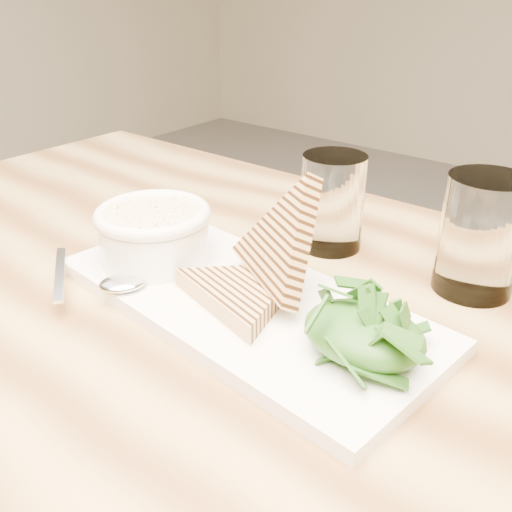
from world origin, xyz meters
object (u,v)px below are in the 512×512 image
Objects in this scene: platter at (243,302)px; table_top at (195,346)px; soup_bowl at (155,240)px; glass_far at (480,235)px; glass_near at (332,202)px.

table_top is at bearing -103.14° from platter.
platter is 0.13m from soup_bowl.
glass_far is at bearing 53.55° from table_top.
soup_bowl is 0.34m from glass_far.
platter is at bearing -131.83° from glass_far.
soup_bowl is at bearing 153.48° from table_top.
soup_bowl is (-0.12, -0.00, 0.03)m from platter.
platter is at bearing 76.86° from table_top.
table_top is 10.69× the size of soup_bowl.
soup_bowl is 0.95× the size of glass_far.
table_top is at bearing -90.84° from glass_near.
glass_near is 0.17m from glass_far.
glass_near is 0.92× the size of glass_far.
platter reaches higher than table_top.
glass_far is at bearing 32.24° from soup_bowl.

